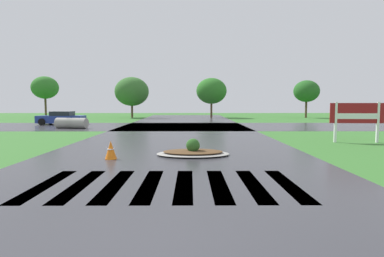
% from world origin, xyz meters
% --- Properties ---
extents(ground_plane, '(120.00, 120.00, 0.10)m').
position_xyz_m(ground_plane, '(0.00, 0.00, -0.05)').
color(ground_plane, '#38722D').
extents(asphalt_roadway, '(11.03, 80.00, 0.01)m').
position_xyz_m(asphalt_roadway, '(0.00, 10.00, 0.00)').
color(asphalt_roadway, '#35353A').
rests_on(asphalt_roadway, ground).
extents(asphalt_cross_road, '(90.00, 9.92, 0.01)m').
position_xyz_m(asphalt_cross_road, '(0.00, 24.23, 0.00)').
color(asphalt_cross_road, '#35353A').
rests_on(asphalt_cross_road, ground).
extents(crosswalk_stripes, '(6.75, 3.43, 0.01)m').
position_xyz_m(crosswalk_stripes, '(0.00, 3.77, 0.00)').
color(crosswalk_stripes, white).
rests_on(crosswalk_stripes, ground).
extents(estate_billboard, '(2.80, 0.29, 2.16)m').
position_xyz_m(estate_billboard, '(9.48, 12.66, 1.46)').
color(estate_billboard, white).
rests_on(estate_billboard, ground).
extents(median_island, '(2.95, 1.86, 0.68)m').
position_xyz_m(median_island, '(0.72, 8.52, 0.14)').
color(median_island, '#9E9B93').
rests_on(median_island, ground).
extents(car_silver_hatch, '(4.30, 2.09, 1.27)m').
position_xyz_m(car_silver_hatch, '(-11.77, 26.66, 0.60)').
color(car_silver_hatch, navy).
rests_on(car_silver_hatch, ground).
extents(drainage_pipe_stack, '(2.73, 1.33, 0.87)m').
position_xyz_m(drainage_pipe_stack, '(-9.15, 22.12, 0.43)').
color(drainage_pipe_stack, '#9E9B93').
rests_on(drainage_pipe_stack, ground).
extents(traffic_cone, '(0.44, 0.44, 0.69)m').
position_xyz_m(traffic_cone, '(-2.39, 7.64, 0.34)').
color(traffic_cone, orange).
rests_on(traffic_cone, ground).
extents(background_treeline, '(39.89, 4.81, 5.76)m').
position_xyz_m(background_treeline, '(-2.89, 40.69, 3.75)').
color(background_treeline, '#4C3823').
rests_on(background_treeline, ground).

